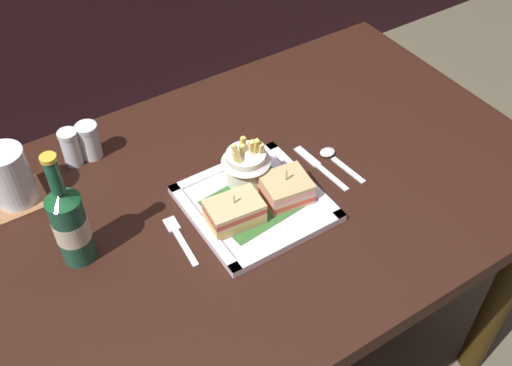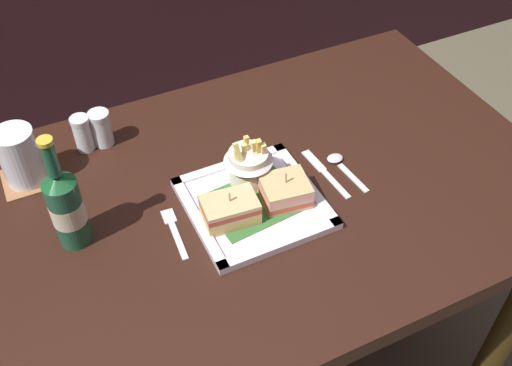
{
  "view_description": "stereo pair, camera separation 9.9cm",
  "coord_description": "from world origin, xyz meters",
  "views": [
    {
      "loc": [
        -0.46,
        -0.71,
        1.6
      ],
      "look_at": [
        -0.01,
        -0.02,
        0.78
      ],
      "focal_mm": 41.86,
      "sensor_mm": 36.0,
      "label": 1
    },
    {
      "loc": [
        -0.37,
        -0.76,
        1.6
      ],
      "look_at": [
        -0.01,
        -0.02,
        0.78
      ],
      "focal_mm": 41.86,
      "sensor_mm": 36.0,
      "label": 2
    }
  ],
  "objects": [
    {
      "name": "water_glass",
      "position": [
        -0.41,
        0.23,
        0.8
      ],
      "size": [
        0.08,
        0.08,
        0.12
      ],
      "color": "silver",
      "rests_on": "dining_table"
    },
    {
      "name": "sandwich_half_right",
      "position": [
        0.03,
        -0.06,
        0.78
      ],
      "size": [
        0.1,
        0.09,
        0.07
      ],
      "color": "tan",
      "rests_on": "square_plate"
    },
    {
      "name": "fork",
      "position": [
        -0.19,
        -0.03,
        0.74
      ],
      "size": [
        0.03,
        0.13,
        0.0
      ],
      "color": "silver",
      "rests_on": "dining_table"
    },
    {
      "name": "fries_cup",
      "position": [
        -0.01,
        0.02,
        0.8
      ],
      "size": [
        0.1,
        0.1,
        0.11
      ],
      "color": "silver",
      "rests_on": "square_plate"
    },
    {
      "name": "square_plate",
      "position": [
        -0.03,
        -0.04,
        0.75
      ],
      "size": [
        0.25,
        0.25,
        0.02
      ],
      "color": "white",
      "rests_on": "dining_table"
    },
    {
      "name": "knife",
      "position": [
        0.14,
        -0.01,
        0.74
      ],
      "size": [
        0.03,
        0.16,
        0.0
      ],
      "color": "silver",
      "rests_on": "dining_table"
    },
    {
      "name": "beer_bottle",
      "position": [
        -0.36,
        0.03,
        0.83
      ],
      "size": [
        0.06,
        0.06,
        0.24
      ],
      "color": "#1D4F38",
      "rests_on": "dining_table"
    },
    {
      "name": "pepper_shaker",
      "position": [
        -0.24,
        0.27,
        0.78
      ],
      "size": [
        0.05,
        0.05,
        0.08
      ],
      "color": "silver",
      "rests_on": "dining_table"
    },
    {
      "name": "sandwich_half_left",
      "position": [
        -0.09,
        -0.06,
        0.78
      ],
      "size": [
        0.11,
        0.08,
        0.07
      ],
      "color": "tan",
      "rests_on": "square_plate"
    },
    {
      "name": "drink_coaster",
      "position": [
        -0.41,
        0.23,
        0.74
      ],
      "size": [
        0.1,
        0.1,
        0.0
      ],
      "primitive_type": "cube",
      "color": "#9E6944",
      "rests_on": "dining_table"
    },
    {
      "name": "spoon",
      "position": [
        0.18,
        -0.01,
        0.75
      ],
      "size": [
        0.03,
        0.12,
        0.01
      ],
      "color": "silver",
      "rests_on": "dining_table"
    },
    {
      "name": "salt_shaker",
      "position": [
        -0.28,
        0.27,
        0.78
      ],
      "size": [
        0.04,
        0.04,
        0.08
      ],
      "color": "silver",
      "rests_on": "dining_table"
    },
    {
      "name": "dining_table",
      "position": [
        0.0,
        0.0,
        0.63
      ],
      "size": [
        1.22,
        0.78,
        0.74
      ],
      "color": "black",
      "rests_on": "ground_plane"
    }
  ]
}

